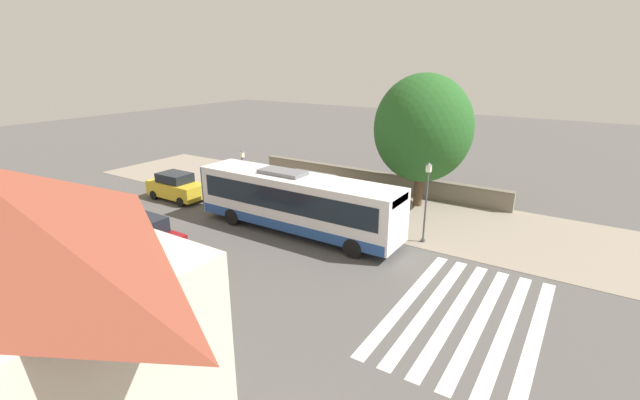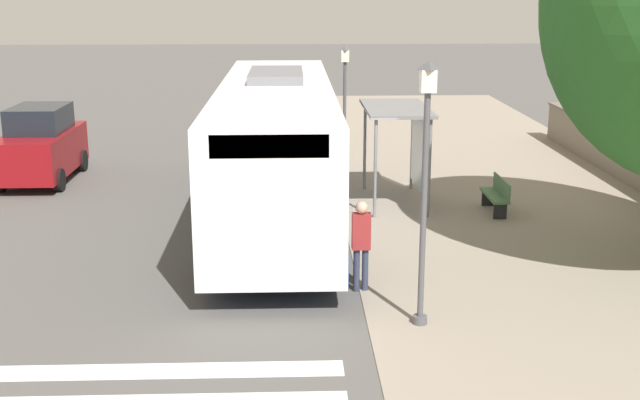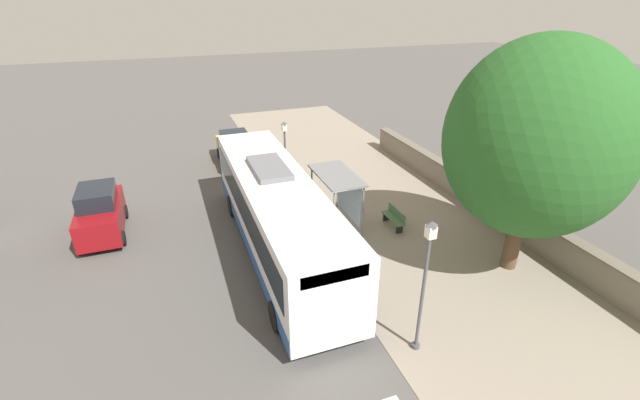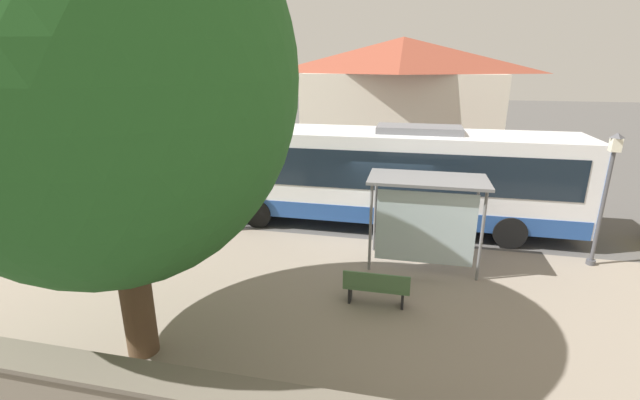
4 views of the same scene
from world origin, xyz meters
name	(u,v)px [view 3 (image 3 of 4)]	position (x,y,z in m)	size (l,w,h in m)	color
ground_plane	(314,242)	(0.00, 0.00, 0.00)	(120.00, 120.00, 0.00)	#514F4C
sidewalk_plaza	(406,224)	(-4.50, 0.00, 0.01)	(9.00, 44.00, 0.02)	gray
stone_wall	(480,198)	(-8.55, 0.00, 0.68)	(0.60, 20.00, 1.35)	slate
bus	(277,212)	(1.61, 0.15, 1.81)	(2.75, 12.35, 3.48)	white
bus_shelter	(340,183)	(-1.58, -1.05, 2.08)	(1.61, 3.11, 2.53)	slate
pedestrian	(368,296)	(-0.02, 5.19, 1.02)	(0.34, 0.23, 1.73)	#2D3347
bench	(394,218)	(-3.86, 0.01, 0.47)	(0.40, 1.53, 0.88)	#4C7247
street_lamp_near	(425,278)	(-0.88, 6.76, 2.60)	(0.28, 0.28, 4.40)	#4C4C51
street_lamp_far	(285,150)	(-0.43, -5.71, 2.23)	(0.28, 0.28, 3.73)	#4C4C51
shade_tree	(537,140)	(-6.54, 4.30, 5.18)	(6.26, 6.26, 8.63)	brown
parked_car_behind_bus	(236,149)	(1.41, -10.33, 0.93)	(2.00, 4.32, 1.90)	gold
parked_car_far_lane	(100,213)	(8.48, -3.87, 1.04)	(1.84, 3.92, 2.17)	maroon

